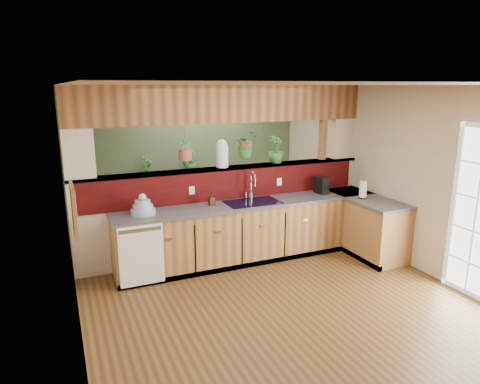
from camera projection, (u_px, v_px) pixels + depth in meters
name	position (u px, v px, depth m)	size (l,w,h in m)	color
ground	(266.00, 288.00, 5.62)	(4.60, 7.00, 0.01)	#4F3518
ceiling	(269.00, 84.00, 4.99)	(4.60, 7.00, 0.01)	brown
wall_back	(187.00, 153.00, 8.42)	(4.60, 0.02, 2.60)	beige
wall_left	(70.00, 214.00, 4.42)	(0.02, 7.00, 2.60)	beige
wall_right	(409.00, 177.00, 6.20)	(0.02, 7.00, 2.60)	beige
pass_through_partition	(229.00, 179.00, 6.55)	(4.60, 0.21, 2.60)	beige
pass_through_ledge	(227.00, 168.00, 6.49)	(4.60, 0.21, 0.04)	brown
header_beam	(227.00, 104.00, 6.26)	(4.60, 0.15, 0.55)	brown
sage_backwall	(187.00, 153.00, 8.41)	(4.55, 0.02, 2.55)	#566F4C
countertop	(289.00, 228.00, 6.61)	(4.14, 1.52, 0.90)	brown
dishwasher	(141.00, 255.00, 5.53)	(0.58, 0.03, 0.82)	white
navy_sink	(252.00, 207.00, 6.39)	(0.82, 0.50, 0.18)	black
framed_print	(74.00, 210.00, 3.66)	(0.04, 0.35, 0.45)	brown
faucet	(252.00, 184.00, 6.48)	(0.19, 0.19, 0.44)	#B7B7B2
dish_stack	(143.00, 208.00, 5.75)	(0.33, 0.33, 0.29)	#9FABCD
soap_dispenser	(212.00, 199.00, 6.18)	(0.08, 0.08, 0.18)	#392714
coffee_maker	(322.00, 186.00, 6.86)	(0.14, 0.24, 0.27)	black
paper_towel	(363.00, 190.00, 6.56)	(0.13, 0.13, 0.29)	black
glass_jar	(222.00, 153.00, 6.40)	(0.19, 0.19, 0.42)	silver
ledge_plant_right	(276.00, 149.00, 6.76)	(0.24, 0.24, 0.43)	#2D6924
hanging_plant_a	(185.00, 143.00, 6.14)	(0.23, 0.19, 0.52)	brown
hanging_plant_b	(246.00, 133.00, 6.48)	(0.44, 0.41, 0.52)	brown
shelving_console	(175.00, 197.00, 8.26)	(1.39, 0.37, 0.92)	black
shelf_plant_a	(148.00, 165.00, 7.91)	(0.21, 0.14, 0.40)	#2D6924
shelf_plant_b	(191.00, 161.00, 8.23)	(0.24, 0.24, 0.43)	#2D6924
floor_plant	(239.00, 211.00, 7.77)	(0.66, 0.57, 0.74)	#2D6924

